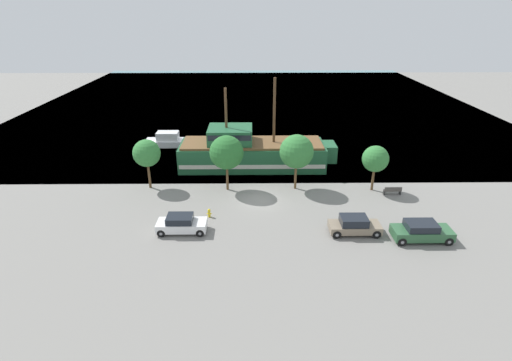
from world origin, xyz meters
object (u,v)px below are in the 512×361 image
(moored_boat_dockside, at_px, (171,141))
(fire_hydrant, at_px, (209,213))
(parked_car_curb_front, at_px, (181,224))
(parked_car_curb_rear, at_px, (422,231))
(parked_car_curb_mid, at_px, (354,225))
(bench_promenade_east, at_px, (393,191))
(pirate_ship, at_px, (251,152))

(moored_boat_dockside, relative_size, fire_hydrant, 9.04)
(moored_boat_dockside, xyz_separation_m, parked_car_curb_front, (4.89, -22.02, 0.04))
(parked_car_curb_rear, bearing_deg, parked_car_curb_front, 175.68)
(parked_car_curb_mid, height_order, bench_promenade_east, parked_car_curb_mid)
(parked_car_curb_mid, height_order, fire_hydrant, parked_car_curb_mid)
(pirate_ship, bearing_deg, parked_car_curb_rear, -50.08)
(moored_boat_dockside, distance_m, parked_car_curb_mid, 29.22)
(bench_promenade_east, bearing_deg, parked_car_curb_mid, -127.38)
(parked_car_curb_mid, height_order, parked_car_curb_rear, parked_car_curb_rear)
(bench_promenade_east, bearing_deg, moored_boat_dockside, 147.72)
(pirate_ship, distance_m, parked_car_curb_rear, 20.67)
(moored_boat_dockside, bearing_deg, parked_car_curb_rear, -44.63)
(moored_boat_dockside, distance_m, fire_hydrant, 20.72)
(moored_boat_dockside, distance_m, bench_promenade_east, 28.62)
(moored_boat_dockside, distance_m, parked_car_curb_front, 22.56)
(moored_boat_dockside, xyz_separation_m, bench_promenade_east, (24.20, -15.28, -0.24))
(moored_boat_dockside, distance_m, parked_car_curb_rear, 33.37)
(parked_car_curb_mid, bearing_deg, fire_hydrant, 166.50)
(parked_car_curb_front, relative_size, parked_car_curb_rear, 0.87)
(parked_car_curb_mid, bearing_deg, parked_car_curb_front, 178.44)
(parked_car_curb_front, bearing_deg, pirate_ship, 68.75)
(pirate_ship, height_order, parked_car_curb_mid, pirate_ship)
(pirate_ship, relative_size, moored_boat_dockside, 2.52)
(fire_hydrant, height_order, bench_promenade_east, bench_promenade_east)
(parked_car_curb_mid, bearing_deg, bench_promenade_east, 52.62)
(parked_car_curb_front, bearing_deg, parked_car_curb_mid, -1.56)
(parked_car_curb_rear, distance_m, bench_promenade_east, 8.18)
(parked_car_curb_front, relative_size, bench_promenade_east, 2.38)
(pirate_ship, relative_size, parked_car_curb_mid, 4.27)
(pirate_ship, relative_size, bench_promenade_east, 10.47)
(moored_boat_dockside, bearing_deg, parked_car_curb_mid, -50.04)
(parked_car_curb_front, relative_size, parked_car_curb_mid, 0.97)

